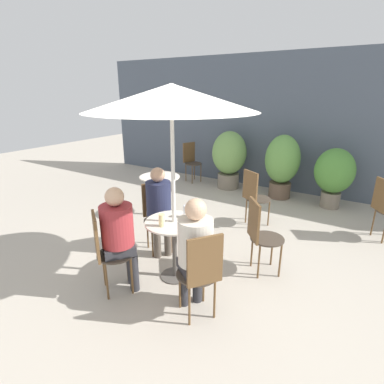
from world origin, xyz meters
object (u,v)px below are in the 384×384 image
at_px(cafe_table_far, 160,185).
at_px(bistro_chair_1, 106,247).
at_px(bistro_chair_0, 156,211).
at_px(potted_plant_0, 229,156).
at_px(beer_glass_1, 186,211).
at_px(seated_person_0, 159,204).
at_px(potted_plant_2, 334,173).
at_px(bistro_chair_2, 201,270).
at_px(seated_person_2, 195,247).
at_px(bistro_chair_5, 260,231).
at_px(potted_plant_1, 282,163).
at_px(bistro_chair_4, 254,193).
at_px(seated_person_1, 119,231).
at_px(bistro_chair_6, 191,158).
at_px(cafe_table_near, 174,235).
at_px(umbrella, 171,98).
at_px(beer_glass_0, 162,220).

distance_m(cafe_table_far, bistro_chair_1, 2.28).
relative_size(bistro_chair_0, bistro_chair_1, 1.00).
bearing_deg(potted_plant_0, beer_glass_1, -73.15).
height_order(seated_person_0, potted_plant_2, seated_person_0).
height_order(bistro_chair_2, seated_person_2, seated_person_2).
bearing_deg(potted_plant_0, seated_person_2, -69.35).
bearing_deg(bistro_chair_5, bistro_chair_0, 57.47).
bearing_deg(bistro_chair_2, potted_plant_1, -138.19).
xyz_separation_m(bistro_chair_5, potted_plant_1, (-0.59, 2.97, 0.18)).
bearing_deg(bistro_chair_5, seated_person_0, 61.85).
bearing_deg(seated_person_2, cafe_table_far, -98.45).
bearing_deg(potted_plant_1, bistro_chair_4, -89.24).
xyz_separation_m(potted_plant_0, potted_plant_2, (2.26, -0.08, -0.06)).
height_order(seated_person_1, seated_person_2, seated_person_2).
height_order(seated_person_2, potted_plant_2, seated_person_2).
bearing_deg(bistro_chair_0, bistro_chair_4, 4.28).
height_order(bistro_chair_6, potted_plant_2, potted_plant_2).
xyz_separation_m(bistro_chair_2, seated_person_2, (-0.13, 0.09, 0.17)).
height_order(cafe_table_near, bistro_chair_2, bistro_chair_2).
height_order(potted_plant_0, potted_plant_2, potted_plant_0).
height_order(seated_person_2, beer_glass_1, seated_person_2).
relative_size(bistro_chair_1, potted_plant_0, 0.73).
bearing_deg(seated_person_2, bistro_chair_6, -111.29).
bearing_deg(bistro_chair_6, potted_plant_0, -69.60).
bearing_deg(cafe_table_near, potted_plant_0, 105.30).
distance_m(bistro_chair_4, potted_plant_1, 1.68).
bearing_deg(bistro_chair_1, seated_person_0, -51.18).
bearing_deg(cafe_table_far, bistro_chair_4, 16.39).
xyz_separation_m(cafe_table_near, potted_plant_2, (1.27, 3.56, 0.13)).
relative_size(cafe_table_near, potted_plant_0, 0.56).
relative_size(bistro_chair_4, seated_person_1, 0.78).
relative_size(seated_person_0, seated_person_2, 0.99).
distance_m(bistro_chair_5, umbrella, 1.88).
bearing_deg(beer_glass_0, bistro_chair_5, 42.85).
distance_m(cafe_table_near, bistro_chair_6, 4.20).
xyz_separation_m(cafe_table_near, beer_glass_0, (-0.04, -0.18, 0.25)).
xyz_separation_m(bistro_chair_0, beer_glass_1, (0.70, -0.29, 0.25)).
bearing_deg(bistro_chair_0, seated_person_2, -90.00).
bearing_deg(beer_glass_0, beer_glass_1, 75.16).
relative_size(cafe_table_far, bistro_chair_6, 0.77).
bearing_deg(potted_plant_0, potted_plant_1, -1.35).
distance_m(bistro_chair_5, seated_person_1, 1.68).
distance_m(bistro_chair_0, seated_person_2, 1.45).
bearing_deg(beer_glass_0, cafe_table_near, 76.78).
xyz_separation_m(bistro_chair_5, seated_person_1, (-1.22, -1.15, 0.16)).
height_order(bistro_chair_6, seated_person_0, seated_person_0).
height_order(bistro_chair_5, bistro_chair_6, same).
bearing_deg(beer_glass_1, bistro_chair_1, -122.53).
relative_size(bistro_chair_5, seated_person_2, 0.77).
height_order(bistro_chair_0, bistro_chair_4, same).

